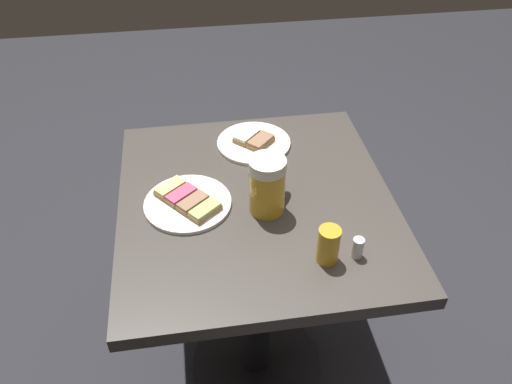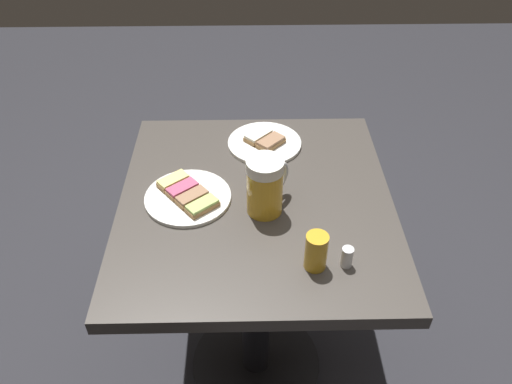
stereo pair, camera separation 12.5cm
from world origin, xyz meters
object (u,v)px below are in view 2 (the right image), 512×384
(plate_near, at_px, (188,196))
(salt_shaker, at_px, (347,257))
(beer_glass_small, at_px, (316,251))
(plate_far, at_px, (265,142))
(beer_mug, at_px, (266,186))

(plate_near, bearing_deg, salt_shaker, -122.01)
(salt_shaker, bearing_deg, beer_glass_small, 90.13)
(beer_glass_small, relative_size, salt_shaker, 1.76)
(plate_far, height_order, salt_shaker, salt_shaker)
(plate_near, xyz_separation_m, beer_mug, (-0.04, -0.19, 0.06))
(plate_near, xyz_separation_m, plate_far, (0.23, -0.20, -0.00))
(beer_mug, xyz_separation_m, beer_glass_small, (-0.19, -0.10, -0.03))
(beer_mug, relative_size, beer_glass_small, 1.67)
(plate_near, relative_size, plate_far, 1.03)
(plate_near, relative_size, salt_shaker, 4.29)
(plate_far, bearing_deg, beer_glass_small, -168.48)
(plate_near, height_order, beer_mug, beer_mug)
(plate_near, relative_size, beer_glass_small, 2.43)
(salt_shaker, bearing_deg, plate_far, 19.36)
(plate_near, xyz_separation_m, beer_glass_small, (-0.23, -0.29, 0.03))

